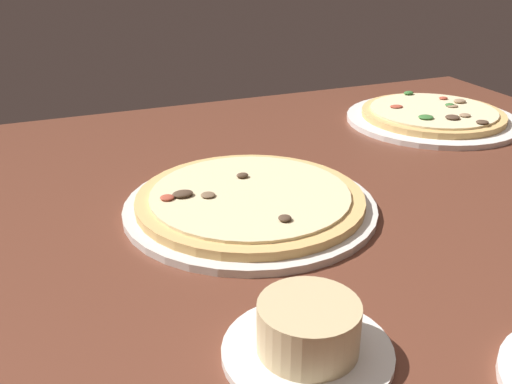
# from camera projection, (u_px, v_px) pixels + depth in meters

# --- Properties ---
(dining_table) EXTENTS (1.50, 1.10, 0.04)m
(dining_table) POSITION_uv_depth(u_px,v_px,m) (262.00, 228.00, 0.78)
(dining_table) COLOR brown
(dining_table) RESTS_ON ground
(pizza_main) EXTENTS (0.34, 0.34, 0.03)m
(pizza_main) POSITION_uv_depth(u_px,v_px,m) (250.00, 202.00, 0.78)
(pizza_main) COLOR silver
(pizza_main) RESTS_ON dining_table
(pizza_side) EXTENTS (0.33, 0.33, 0.03)m
(pizza_side) POSITION_uv_depth(u_px,v_px,m) (432.00, 116.00, 1.14)
(pizza_side) COLOR white
(pizza_side) RESTS_ON dining_table
(ramekin_on_saucer) EXTENTS (0.15, 0.15, 0.05)m
(ramekin_on_saucer) POSITION_uv_depth(u_px,v_px,m) (308.00, 335.00, 0.51)
(ramekin_on_saucer) COLOR silver
(ramekin_on_saucer) RESTS_ON dining_table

